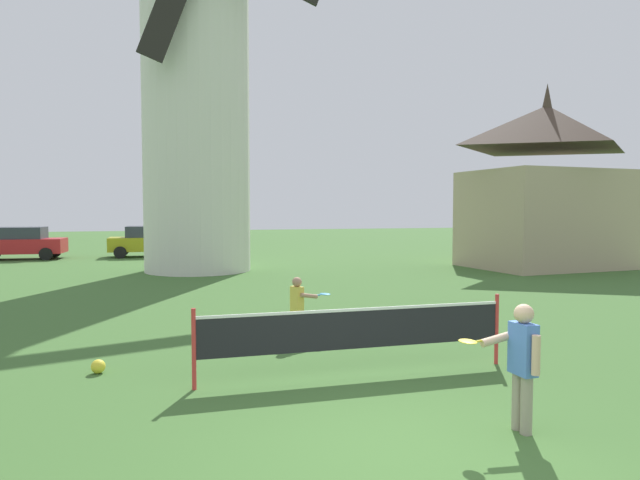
# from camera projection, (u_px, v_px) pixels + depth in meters

# --- Properties ---
(ground_plane) EXTENTS (120.00, 120.00, 0.00)m
(ground_plane) POSITION_uv_depth(u_px,v_px,m) (408.00, 448.00, 5.58)
(ground_plane) COLOR #3D662D
(windmill) EXTENTS (8.99, 4.80, 16.36)m
(windmill) POSITION_uv_depth(u_px,v_px,m) (196.00, 71.00, 21.29)
(windmill) COLOR silver
(windmill) RESTS_ON ground_plane
(tennis_net) EXTENTS (4.68, 0.06, 1.10)m
(tennis_net) POSITION_uv_depth(u_px,v_px,m) (357.00, 329.00, 7.97)
(tennis_net) COLOR red
(tennis_net) RESTS_ON ground_plane
(player_near) EXTENTS (0.79, 0.51, 1.40)m
(player_near) POSITION_uv_depth(u_px,v_px,m) (521.00, 360.00, 5.95)
(player_near) COLOR #9E937F
(player_near) RESTS_ON ground_plane
(player_far) EXTENTS (0.78, 0.38, 1.18)m
(player_far) POSITION_uv_depth(u_px,v_px,m) (298.00, 305.00, 10.09)
(player_far) COLOR #333338
(player_far) RESTS_ON ground_plane
(stray_ball) EXTENTS (0.21, 0.21, 0.21)m
(stray_ball) POSITION_uv_depth(u_px,v_px,m) (98.00, 366.00, 8.12)
(stray_ball) COLOR yellow
(stray_ball) RESTS_ON ground_plane
(parked_car_red) EXTENTS (4.11, 2.03, 1.56)m
(parked_car_red) POSITION_uv_depth(u_px,v_px,m) (19.00, 243.00, 26.61)
(parked_car_red) COLOR red
(parked_car_red) RESTS_ON ground_plane
(parked_car_mustard) EXTENTS (3.82, 1.91, 1.56)m
(parked_car_mustard) POSITION_uv_depth(u_px,v_px,m) (148.00, 241.00, 28.21)
(parked_car_mustard) COLOR #999919
(parked_car_mustard) RESTS_ON ground_plane
(chapel) EXTENTS (6.71, 5.19, 7.60)m
(chapel) POSITION_uv_depth(u_px,v_px,m) (545.00, 189.00, 22.87)
(chapel) COLOR tan
(chapel) RESTS_ON ground_plane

